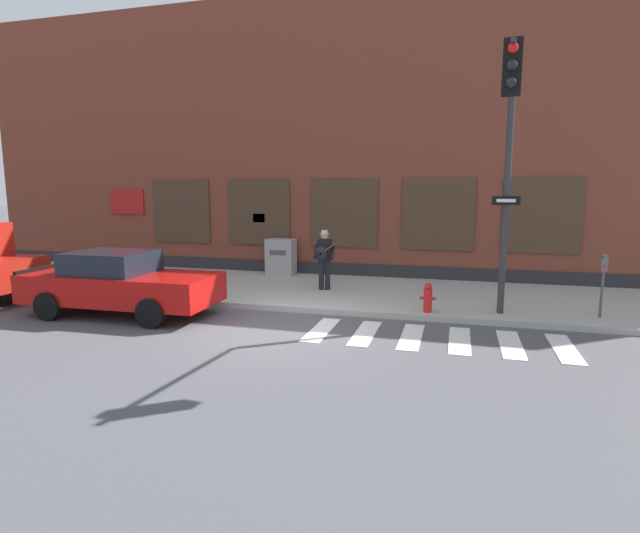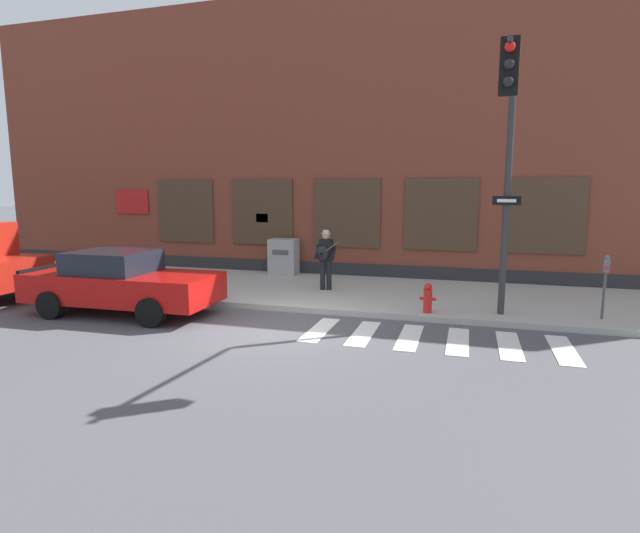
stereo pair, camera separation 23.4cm
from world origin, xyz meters
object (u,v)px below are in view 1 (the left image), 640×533
(traffic_light, at_px, (509,149))
(parking_meter, at_px, (603,276))
(utility_box, at_px, (281,257))
(fire_hydrant, at_px, (428,298))
(red_car, at_px, (120,283))
(busker, at_px, (324,256))

(traffic_light, distance_m, parking_meter, 3.79)
(utility_box, bearing_deg, fire_hydrant, -38.56)
(traffic_light, xyz_separation_m, fire_hydrant, (-1.52, 0.91, -3.30))
(red_car, relative_size, parking_meter, 3.23)
(traffic_light, relative_size, fire_hydrant, 7.49)
(busker, xyz_separation_m, traffic_light, (4.55, -2.81, 2.67))
(fire_hydrant, bearing_deg, busker, 147.83)
(red_car, height_order, parking_meter, parking_meter)
(red_car, distance_m, fire_hydrant, 7.34)
(traffic_light, relative_size, parking_meter, 3.65)
(red_car, relative_size, utility_box, 3.85)
(busker, bearing_deg, red_car, -139.42)
(parking_meter, distance_m, fire_hydrant, 3.85)
(red_car, xyz_separation_m, utility_box, (2.03, 5.71, -0.02))
(red_car, bearing_deg, utility_box, 70.46)
(red_car, bearing_deg, parking_meter, 11.12)
(busker, relative_size, fire_hydrant, 2.45)
(busker, height_order, utility_box, busker)
(busker, bearing_deg, fire_hydrant, -32.17)
(utility_box, relative_size, fire_hydrant, 1.72)
(red_car, distance_m, utility_box, 6.06)
(red_car, xyz_separation_m, parking_meter, (10.92, 2.15, 0.32))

